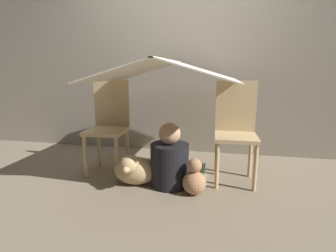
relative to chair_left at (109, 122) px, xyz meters
The scene contains 9 objects.
ground_plane 0.88m from the chair_left, 23.59° to the right, with size 8.80×8.80×0.00m, color gray.
wall_back 1.30m from the chair_left, 52.86° to the left, with size 7.00×0.05×2.50m.
chair_left is the anchor object (origin of this frame).
chair_right 1.30m from the chair_left, ahead, with size 0.40×0.40×0.97m.
sheet_canopy 0.85m from the chair_left, ahead, with size 1.30×1.27×0.20m.
person_front 0.80m from the chair_left, 20.13° to the right, with size 0.36×0.36×0.60m.
dog 0.62m from the chair_left, 40.99° to the right, with size 0.41×0.40×0.36m.
floor_cushion 0.96m from the chair_left, ahead, with size 0.36×0.29×0.10m.
plush_toy 1.10m from the chair_left, 22.77° to the right, with size 0.21×0.21×0.33m.
Camera 1 is at (0.48, -2.25, 1.06)m, focal length 28.00 mm.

